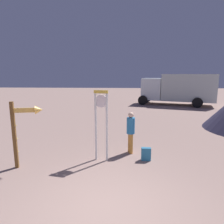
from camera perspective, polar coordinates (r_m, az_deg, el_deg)
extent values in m
plane|color=gray|center=(4.73, -2.02, -26.64)|extent=(80.00, 80.00, 0.00)
cylinder|color=silver|center=(6.65, -4.68, -4.40)|extent=(0.07, 0.07, 2.28)
cylinder|color=silver|center=(6.55, -1.50, -4.62)|extent=(0.07, 0.07, 2.28)
cube|color=yellow|center=(6.39, -3.21, 5.84)|extent=(0.47, 0.16, 0.10)
cylinder|color=white|center=(6.45, -3.11, 3.14)|extent=(0.42, 0.11, 0.42)
cube|color=black|center=(6.47, -3.04, 3.17)|extent=(0.08, 0.03, 0.09)
cube|color=black|center=(6.47, -3.04, 3.17)|extent=(0.14, 0.04, 0.11)
cube|color=brown|center=(6.77, -26.31, -6.09)|extent=(0.12, 0.12, 2.09)
cube|color=#FFC353|center=(6.50, -23.82, 0.47)|extent=(0.62, 0.20, 0.14)
cone|color=#FFC353|center=(6.41, -20.26, 0.60)|extent=(0.27, 0.29, 0.25)
sphere|color=#F1EA91|center=(6.91, -25.30, -10.25)|extent=(0.04, 0.04, 0.04)
sphere|color=#F1EC91|center=(6.77, -25.59, -6.93)|extent=(0.04, 0.04, 0.04)
sphere|color=#FFEC91|center=(6.67, -25.87, -3.50)|extent=(0.04, 0.04, 0.04)
sphere|color=#F5E881|center=(6.59, -26.17, 0.03)|extent=(0.04, 0.04, 0.04)
cylinder|color=#CC8435|center=(7.39, 5.49, -9.10)|extent=(0.14, 0.14, 0.75)
cylinder|color=#CC8435|center=(7.52, 5.17, -8.73)|extent=(0.14, 0.14, 0.75)
cylinder|color=teal|center=(7.26, 5.42, -3.93)|extent=(0.30, 0.30, 0.59)
sphere|color=beige|center=(7.17, 5.48, -0.85)|extent=(0.21, 0.21, 0.21)
cube|color=teal|center=(6.95, 9.77, -11.85)|extent=(0.32, 0.15, 0.44)
cube|color=teal|center=(7.07, 9.67, -12.05)|extent=(0.22, 0.04, 0.20)
cube|color=silver|center=(19.99, 21.06, 6.60)|extent=(5.19, 3.62, 2.48)
cube|color=silver|center=(20.24, 11.52, 6.56)|extent=(2.41, 2.67, 2.07)
cube|color=black|center=(20.37, 8.96, 7.84)|extent=(0.57, 1.81, 0.91)
cylinder|color=black|center=(21.62, 10.11, 4.10)|extent=(0.93, 0.50, 0.90)
cylinder|color=black|center=(19.28, 8.84, 3.35)|extent=(0.93, 0.50, 0.90)
cylinder|color=black|center=(21.32, 23.04, 3.32)|extent=(0.93, 0.50, 0.90)
cylinder|color=black|center=(18.95, 23.36, 2.48)|extent=(0.93, 0.50, 0.90)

